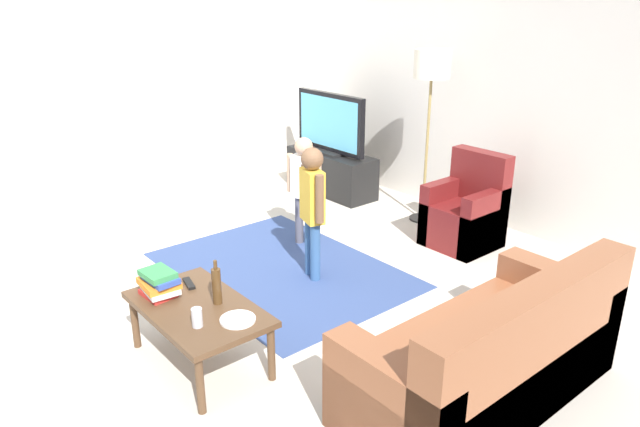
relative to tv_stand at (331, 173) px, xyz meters
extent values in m
plane|color=beige|center=(1.82, -2.30, -0.24)|extent=(7.80, 7.80, 0.00)
cube|color=silver|center=(1.82, 0.70, 1.11)|extent=(6.00, 0.12, 2.70)
cube|color=silver|center=(-1.18, -2.30, 1.11)|extent=(0.12, 6.00, 2.70)
cube|color=#33477A|center=(1.37, -1.76, -0.24)|extent=(2.20, 1.60, 0.01)
cube|color=black|center=(0.00, 0.00, 0.01)|extent=(1.20, 0.44, 0.50)
cube|color=black|center=(0.00, -0.05, -0.14)|extent=(1.10, 0.32, 0.03)
cube|color=black|center=(0.00, -0.02, 0.27)|extent=(0.44, 0.28, 0.03)
cube|color=black|center=(0.00, -0.02, 0.63)|extent=(1.10, 0.07, 0.68)
cube|color=#59B2D8|center=(0.00, -0.06, 0.63)|extent=(1.00, 0.01, 0.58)
cube|color=brown|center=(3.53, -1.87, -0.03)|extent=(0.80, 1.80, 0.42)
cube|color=brown|center=(3.83, -1.87, 0.19)|extent=(0.20, 1.80, 0.86)
cube|color=brown|center=(3.53, -2.67, 0.06)|extent=(0.80, 0.20, 0.60)
cube|color=brown|center=(3.53, -1.07, 0.06)|extent=(0.80, 0.20, 0.60)
cube|color=#B22823|center=(3.68, -1.32, 0.32)|extent=(0.10, 0.32, 0.32)
cube|color=maroon|center=(2.04, -0.10, -0.03)|extent=(0.60, 0.60, 0.42)
cube|color=maroon|center=(2.04, 0.12, 0.21)|extent=(0.60, 0.16, 0.90)
cube|color=maroon|center=(1.80, -0.10, 0.06)|extent=(0.12, 0.60, 0.60)
cube|color=maroon|center=(2.28, -0.10, 0.06)|extent=(0.12, 0.60, 0.60)
cylinder|color=#262626|center=(1.33, 0.15, -0.23)|extent=(0.28, 0.28, 0.02)
cylinder|color=#99844C|center=(1.33, 0.15, 0.52)|extent=(0.03, 0.03, 1.50)
cylinder|color=silver|center=(1.33, 0.15, 1.40)|extent=(0.36, 0.36, 0.28)
cylinder|color=#4C4C59|center=(0.98, -1.26, -0.01)|extent=(0.08, 0.08, 0.48)
cylinder|color=#4C4C59|center=(1.08, -1.21, -0.01)|extent=(0.08, 0.08, 0.48)
cube|color=white|center=(1.03, -1.23, 0.44)|extent=(0.26, 0.21, 0.41)
sphere|color=tan|center=(1.03, -1.23, 0.73)|extent=(0.17, 0.17, 0.17)
cylinder|color=tan|center=(0.90, -1.30, 0.46)|extent=(0.06, 0.06, 0.37)
cylinder|color=tan|center=(1.16, -1.17, 0.46)|extent=(0.06, 0.06, 0.37)
cylinder|color=#33598C|center=(1.58, -1.61, 0.01)|extent=(0.09, 0.09, 0.52)
cylinder|color=#33598C|center=(1.70, -1.65, 0.01)|extent=(0.09, 0.09, 0.52)
cube|color=gold|center=(1.64, -1.63, 0.49)|extent=(0.27, 0.20, 0.44)
sphere|color=brown|center=(1.64, -1.63, 0.81)|extent=(0.18, 0.18, 0.18)
cylinder|color=brown|center=(1.49, -1.58, 0.51)|extent=(0.07, 0.07, 0.40)
cylinder|color=brown|center=(1.79, -1.68, 0.51)|extent=(0.07, 0.07, 0.40)
cube|color=#513823|center=(2.15, -2.99, 0.16)|extent=(1.00, 0.60, 0.04)
cylinder|color=#513823|center=(1.70, -3.24, -0.05)|extent=(0.05, 0.05, 0.38)
cylinder|color=#513823|center=(2.60, -3.24, -0.05)|extent=(0.05, 0.05, 0.38)
cylinder|color=#513823|center=(1.70, -2.74, -0.05)|extent=(0.05, 0.05, 0.38)
cylinder|color=#513823|center=(2.60, -2.74, -0.05)|extent=(0.05, 0.05, 0.38)
cube|color=red|center=(1.85, -3.12, 0.19)|extent=(0.24, 0.19, 0.03)
cube|color=white|center=(1.87, -3.11, 0.23)|extent=(0.26, 0.22, 0.03)
cube|color=orange|center=(1.85, -3.11, 0.26)|extent=(0.27, 0.24, 0.04)
cube|color=#334CA5|center=(1.88, -3.10, 0.30)|extent=(0.26, 0.17, 0.04)
cube|color=#388C4C|center=(1.87, -3.12, 0.34)|extent=(0.23, 0.19, 0.04)
cylinder|color=#4C3319|center=(2.20, -2.87, 0.30)|extent=(0.06, 0.06, 0.24)
cylinder|color=#4C3319|center=(2.20, -2.87, 0.45)|extent=(0.02, 0.02, 0.06)
cube|color=black|center=(1.85, -2.89, 0.19)|extent=(0.18, 0.09, 0.02)
cylinder|color=silver|center=(2.37, -3.11, 0.24)|extent=(0.07, 0.07, 0.12)
cylinder|color=white|center=(2.47, -2.89, 0.18)|extent=(0.22, 0.22, 0.02)
cube|color=silver|center=(2.49, -2.89, 0.19)|extent=(0.13, 0.09, 0.01)
camera|label=1|loc=(5.22, -4.53, 2.06)|focal=33.34mm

